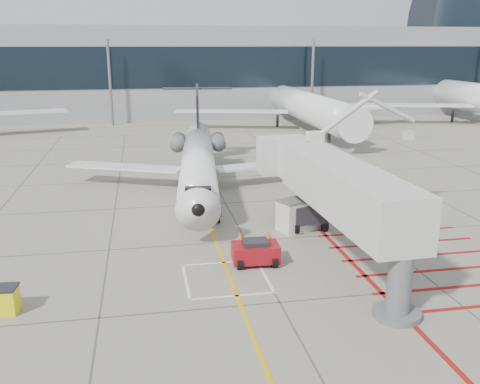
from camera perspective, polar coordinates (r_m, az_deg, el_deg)
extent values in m
plane|color=gray|center=(28.43, 2.20, -8.06)|extent=(260.00, 260.00, 0.00)
cone|color=#FF560D|center=(32.35, -0.01, -4.64)|extent=(0.32, 0.32, 0.44)
cone|color=orange|center=(32.38, 2.97, -4.56)|extent=(0.38, 0.38, 0.52)
cube|color=gray|center=(96.80, -1.04, 12.92)|extent=(180.00, 28.00, 14.00)
cube|color=black|center=(82.94, 0.58, 13.19)|extent=(180.00, 0.10, 6.00)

